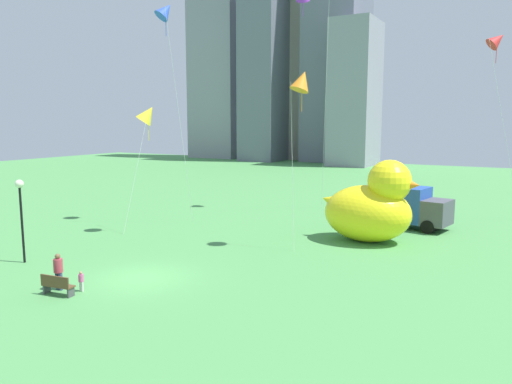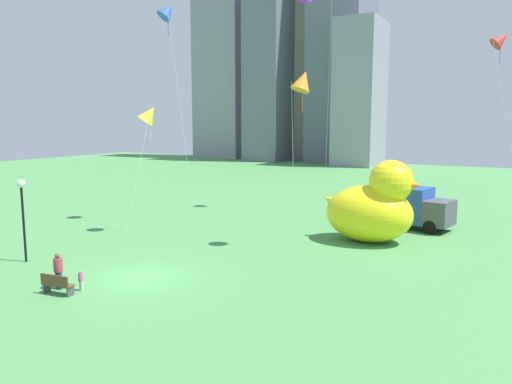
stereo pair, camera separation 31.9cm
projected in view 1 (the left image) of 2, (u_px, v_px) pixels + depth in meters
The scene contains 12 objects.
ground_plane at pixel (141, 278), 23.11m from camera, with size 140.00×140.00×0.00m, color #4B904C.
park_bench at pixel (57, 285), 20.76m from camera, with size 1.51×0.64×0.90m.
person_adult at pixel (58, 270), 21.43m from camera, with size 0.40×0.40×1.63m.
person_child at pixel (81, 280), 21.28m from camera, with size 0.22×0.22×0.89m.
giant_inflatable_duck at pixel (371, 207), 29.92m from camera, with size 6.14×3.94×5.09m.
lamppost at pixel (20, 201), 25.26m from camera, with size 0.43×0.43×4.37m.
box_truck at pixel (407, 207), 34.13m from camera, with size 5.84×3.32×2.85m.
city_skyline at pixel (293, 62), 91.53m from camera, with size 38.54×18.11×40.11m.
kite_blue at pixel (166, 11), 33.95m from camera, with size 2.17×2.28×15.71m.
kite_red at pixel (497, 40), 36.39m from camera, with size 3.30×3.20×14.11m.
kite_yellow at pixel (148, 114), 31.41m from camera, with size 2.28×2.55×8.56m.
kite_orange at pixel (302, 81), 27.26m from camera, with size 1.72×1.79×10.28m.
Camera 1 is at (15.48, -16.93, 7.33)m, focal length 34.43 mm.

